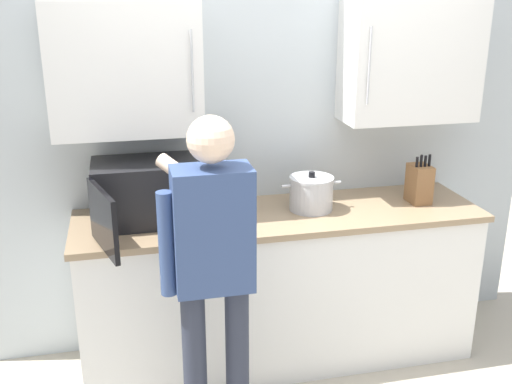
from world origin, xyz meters
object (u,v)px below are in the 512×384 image
Objects in this scene: stock_pot at (311,193)px; knife_block at (419,183)px; thermos_flask at (242,191)px; microwave_oven at (142,193)px; person_figure at (212,262)px.

stock_pot is 0.65m from knife_block.
knife_block is at bearing -0.07° from thermos_flask.
thermos_flask is (0.53, -0.04, -0.02)m from microwave_oven.
thermos_flask is at bearing 67.53° from person_figure.
microwave_oven reaches higher than knife_block.
stock_pot is at bearing 177.96° from knife_block.
microwave_oven is 0.94m from stock_pot.
knife_block is 0.18× the size of person_figure.
person_figure is (-1.32, -0.64, -0.06)m from knife_block.
microwave_oven is at bearing 178.59° from knife_block.
microwave_oven reaches higher than thermos_flask.
person_figure is (-0.27, -0.64, -0.10)m from thermos_flask.
thermos_flask is 1.05m from knife_block.
microwave_oven is 0.46× the size of person_figure.
knife_block is (0.65, -0.02, 0.02)m from stock_pot.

